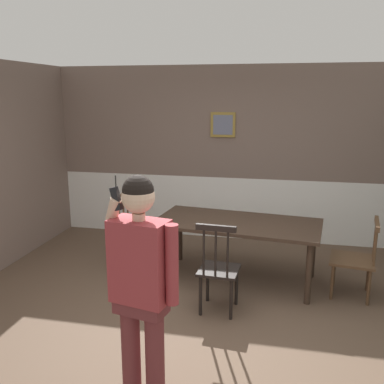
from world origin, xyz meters
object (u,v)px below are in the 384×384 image
object	(u,v)px
chair_near_window	(218,269)
person_figure	(141,278)
chair_by_doorway	(136,231)
dining_table	(237,228)
chair_at_table_head	(356,258)

from	to	relation	value
chair_near_window	person_figure	bearing A→B (deg)	-98.87
chair_by_doorway	dining_table	bearing A→B (deg)	86.57
chair_near_window	chair_at_table_head	distance (m)	1.62
dining_table	chair_by_doorway	xyz separation A→B (m)	(-1.37, 0.17, -0.19)
chair_by_doorway	chair_at_table_head	bearing A→B (deg)	86.48
person_figure	dining_table	bearing A→B (deg)	-88.41
dining_table	chair_at_table_head	world-z (taller)	chair_at_table_head
person_figure	chair_by_doorway	bearing A→B (deg)	-57.36
chair_by_doorway	chair_near_window	bearing A→B (deg)	54.54
chair_by_doorway	chair_at_table_head	xyz separation A→B (m)	(2.74, -0.33, -0.03)
dining_table	chair_near_window	distance (m)	0.88
dining_table	chair_near_window	size ratio (longest dim) A/B	2.07
chair_near_window	chair_by_doorway	bearing A→B (deg)	144.84
dining_table	person_figure	world-z (taller)	person_figure
chair_near_window	person_figure	size ratio (longest dim) A/B	0.58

